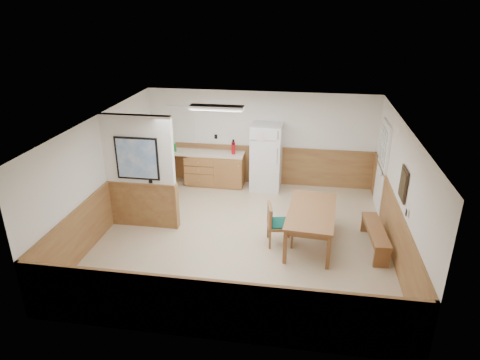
% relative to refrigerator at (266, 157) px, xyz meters
% --- Properties ---
extents(ground, '(6.00, 6.00, 0.00)m').
position_rel_refrigerator_xyz_m(ground, '(-0.20, -2.63, -0.87)').
color(ground, tan).
rests_on(ground, ground).
extents(ceiling, '(6.00, 6.00, 0.02)m').
position_rel_refrigerator_xyz_m(ceiling, '(-0.20, -2.63, 1.63)').
color(ceiling, white).
rests_on(ceiling, back_wall).
extents(back_wall, '(6.00, 0.02, 2.50)m').
position_rel_refrigerator_xyz_m(back_wall, '(-0.20, 0.37, 0.38)').
color(back_wall, white).
rests_on(back_wall, ground).
extents(right_wall, '(0.02, 6.00, 2.50)m').
position_rel_refrigerator_xyz_m(right_wall, '(2.80, -2.63, 0.38)').
color(right_wall, white).
rests_on(right_wall, ground).
extents(left_wall, '(0.02, 6.00, 2.50)m').
position_rel_refrigerator_xyz_m(left_wall, '(-3.20, -2.63, 0.38)').
color(left_wall, white).
rests_on(left_wall, ground).
extents(wainscot_back, '(6.00, 0.04, 1.00)m').
position_rel_refrigerator_xyz_m(wainscot_back, '(-0.20, 0.35, -0.37)').
color(wainscot_back, olive).
rests_on(wainscot_back, ground).
extents(wainscot_right, '(0.04, 6.00, 1.00)m').
position_rel_refrigerator_xyz_m(wainscot_right, '(2.78, -2.63, -0.37)').
color(wainscot_right, olive).
rests_on(wainscot_right, ground).
extents(wainscot_left, '(0.04, 6.00, 1.00)m').
position_rel_refrigerator_xyz_m(wainscot_left, '(-3.18, -2.63, -0.37)').
color(wainscot_left, olive).
rests_on(wainscot_left, ground).
extents(partition_wall, '(1.50, 0.20, 2.50)m').
position_rel_refrigerator_xyz_m(partition_wall, '(-2.45, -2.43, 0.36)').
color(partition_wall, white).
rests_on(partition_wall, ground).
extents(kitchen_counter, '(2.20, 0.61, 1.00)m').
position_rel_refrigerator_xyz_m(kitchen_counter, '(-1.41, 0.05, -0.41)').
color(kitchen_counter, olive).
rests_on(kitchen_counter, ground).
extents(exterior_door, '(0.07, 1.02, 2.15)m').
position_rel_refrigerator_xyz_m(exterior_door, '(2.77, -0.73, 0.18)').
color(exterior_door, white).
rests_on(exterior_door, ground).
extents(kitchen_window, '(0.80, 0.04, 1.00)m').
position_rel_refrigerator_xyz_m(kitchen_window, '(-2.30, 0.35, 0.68)').
color(kitchen_window, white).
rests_on(kitchen_window, back_wall).
extents(wall_painting, '(0.04, 0.50, 0.60)m').
position_rel_refrigerator_xyz_m(wall_painting, '(2.77, -2.93, 0.68)').
color(wall_painting, black).
rests_on(wall_painting, right_wall).
extents(fluorescent_fixture, '(1.20, 0.30, 0.09)m').
position_rel_refrigerator_xyz_m(fluorescent_fixture, '(-1.00, -1.33, 1.57)').
color(fluorescent_fixture, white).
rests_on(fluorescent_fixture, ceiling).
extents(refrigerator, '(0.79, 0.73, 1.74)m').
position_rel_refrigerator_xyz_m(refrigerator, '(0.00, 0.00, 0.00)').
color(refrigerator, white).
rests_on(refrigerator, ground).
extents(dining_table, '(1.07, 1.91, 0.75)m').
position_rel_refrigerator_xyz_m(dining_table, '(1.18, -2.64, -0.21)').
color(dining_table, '#965B37').
rests_on(dining_table, ground).
extents(dining_bench, '(0.41, 1.46, 0.45)m').
position_rel_refrigerator_xyz_m(dining_bench, '(2.46, -2.65, -0.53)').
color(dining_bench, '#965B37').
rests_on(dining_bench, ground).
extents(dining_chair, '(0.77, 0.59, 0.85)m').
position_rel_refrigerator_xyz_m(dining_chair, '(0.47, -2.75, -0.38)').
color(dining_chair, '#965B37').
rests_on(dining_chair, ground).
extents(fire_extinguisher, '(0.11, 0.11, 0.40)m').
position_rel_refrigerator_xyz_m(fire_extinguisher, '(-0.87, 0.03, 0.20)').
color(fire_extinguisher, red).
rests_on(fire_extinguisher, kitchen_counter).
extents(soap_bottle, '(0.09, 0.09, 0.23)m').
position_rel_refrigerator_xyz_m(soap_bottle, '(-2.44, 0.01, 0.14)').
color(soap_bottle, '#177E24').
rests_on(soap_bottle, kitchen_counter).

